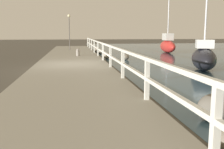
# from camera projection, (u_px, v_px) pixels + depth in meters

# --- Properties ---
(ground_plane) EXTENTS (120.00, 120.00, 0.00)m
(ground_plane) POSITION_uv_depth(u_px,v_px,m) (72.00, 69.00, 13.06)
(ground_plane) COLOR #4C473D
(dock_walkway) EXTENTS (3.63, 36.00, 0.27)m
(dock_walkway) POSITION_uv_depth(u_px,v_px,m) (72.00, 67.00, 13.04)
(dock_walkway) COLOR gray
(dock_walkway) RESTS_ON ground
(railing) EXTENTS (0.10, 32.50, 0.99)m
(railing) POSITION_uv_depth(u_px,v_px,m) (106.00, 50.00, 13.16)
(railing) COLOR silver
(railing) RESTS_ON dock_walkway
(boulder_far_strip) EXTENTS (0.54, 0.48, 0.40)m
(boulder_far_strip) POSITION_uv_depth(u_px,v_px,m) (125.00, 57.00, 17.48)
(boulder_far_strip) COLOR slate
(boulder_far_strip) RESTS_ON ground
(boulder_near_dock) EXTENTS (0.75, 0.68, 0.56)m
(boulder_near_dock) POSITION_uv_depth(u_px,v_px,m) (216.00, 107.00, 5.43)
(boulder_near_dock) COLOR #666056
(boulder_near_dock) RESTS_ON ground
(boulder_mid_strip) EXTENTS (0.60, 0.54, 0.45)m
(boulder_mid_strip) POSITION_uv_depth(u_px,v_px,m) (97.00, 50.00, 24.44)
(boulder_mid_strip) COLOR slate
(boulder_mid_strip) RESTS_ON ground
(boulder_upstream) EXTENTS (0.60, 0.54, 0.45)m
(boulder_upstream) POSITION_uv_depth(u_px,v_px,m) (101.00, 51.00, 22.37)
(boulder_upstream) COLOR gray
(boulder_upstream) RESTS_ON ground
(boulder_water_edge) EXTENTS (0.57, 0.52, 0.43)m
(boulder_water_edge) POSITION_uv_depth(u_px,v_px,m) (107.00, 56.00, 18.31)
(boulder_water_edge) COLOR gray
(boulder_water_edge) RESTS_ON ground
(mooring_bollard) EXTENTS (0.22, 0.22, 0.49)m
(mooring_bollard) POSITION_uv_depth(u_px,v_px,m) (78.00, 52.00, 17.46)
(mooring_bollard) COLOR gray
(mooring_bollard) RESTS_ON dock_walkway
(dock_lamp) EXTENTS (0.25, 0.25, 3.16)m
(dock_lamp) POSITION_uv_depth(u_px,v_px,m) (69.00, 24.00, 23.41)
(dock_lamp) COLOR #514C47
(dock_lamp) RESTS_ON dock_walkway
(sailboat_red) EXTENTS (1.36, 4.01, 5.44)m
(sailboat_red) POSITION_uv_depth(u_px,v_px,m) (168.00, 45.00, 24.02)
(sailboat_red) COLOR red
(sailboat_red) RESTS_ON water_surface
(sailboat_black) EXTENTS (2.31, 3.60, 4.76)m
(sailboat_black) POSITION_uv_depth(u_px,v_px,m) (204.00, 57.00, 12.83)
(sailboat_black) COLOR black
(sailboat_black) RESTS_ON water_surface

